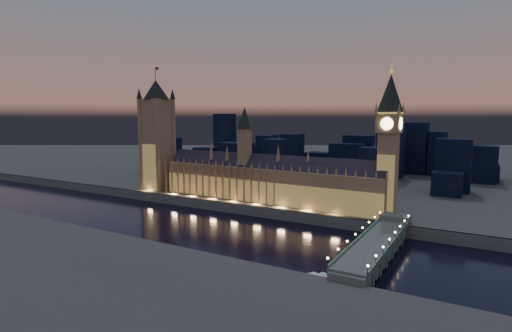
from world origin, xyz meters
The scene contains 9 objects.
ground_plane centered at (0.00, 0.00, 0.00)m, with size 2000.00×2000.00×0.00m, color black.
north_bank centered at (0.00, 520.00, 4.00)m, with size 2000.00×960.00×8.00m, color #3D4136.
embankment_wall centered at (0.00, 41.00, 4.00)m, with size 2000.00×2.50×8.00m, color #53534F.
palace_of_westminster centered at (8.89, 61.74, 26.37)m, with size 202.00×28.41×78.00m.
victoria_tower centered at (-110.00, 61.92, 66.00)m, with size 31.68×31.68×117.07m.
elizabeth_tower centered at (108.00, 61.92, 66.79)m, with size 18.00×18.00×105.56m.
westminster_bridge centered at (117.92, -3.45, 5.99)m, with size 18.89×113.00×15.90m.
river_boat centered at (113.42, -58.00, 1.56)m, with size 45.04×24.37×4.50m.
city_backdrop centered at (30.70, 245.42, 30.34)m, with size 478.05×215.63×74.83m.
Camera 1 is at (167.57, -224.81, 77.69)m, focal length 28.00 mm.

